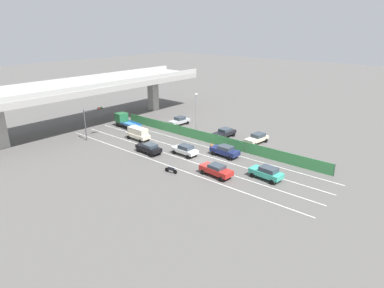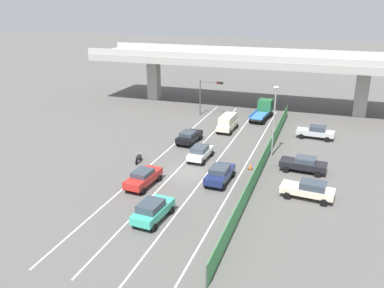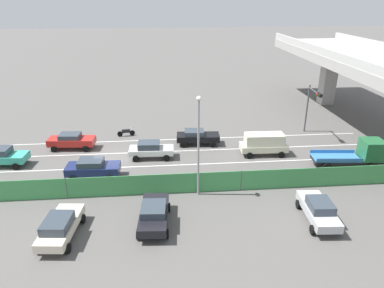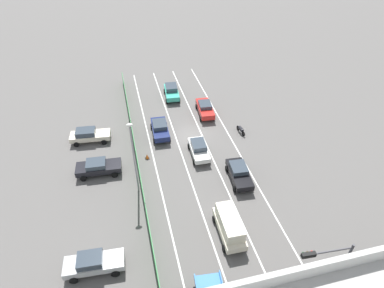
# 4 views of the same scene
# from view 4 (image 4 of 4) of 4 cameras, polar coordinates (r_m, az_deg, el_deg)

# --- Properties ---
(ground_plane) EXTENTS (300.00, 300.00, 0.00)m
(ground_plane) POSITION_cam_4_polar(r_m,az_deg,el_deg) (39.83, -0.61, 1.56)
(ground_plane) COLOR #565451
(lane_line_left_edge) EXTENTS (0.14, 44.84, 0.01)m
(lane_line_left_edge) POSITION_cam_4_polar(r_m,az_deg,el_deg) (37.73, 8.08, -1.28)
(lane_line_left_edge) COLOR silver
(lane_line_left_edge) RESTS_ON ground
(lane_line_mid_left) EXTENTS (0.14, 44.84, 0.01)m
(lane_line_mid_left) POSITION_cam_4_polar(r_m,az_deg,el_deg) (36.82, 3.42, -2.04)
(lane_line_mid_left) COLOR silver
(lane_line_mid_left) RESTS_ON ground
(lane_line_mid_right) EXTENTS (0.14, 44.84, 0.01)m
(lane_line_mid_right) POSITION_cam_4_polar(r_m,az_deg,el_deg) (36.18, -1.45, -2.83)
(lane_line_mid_right) COLOR silver
(lane_line_mid_right) RESTS_ON ground
(lane_line_right_edge) EXTENTS (0.14, 44.84, 0.01)m
(lane_line_right_edge) POSITION_cam_4_polar(r_m,az_deg,el_deg) (35.82, -6.46, -3.62)
(lane_line_right_edge) COLOR silver
(lane_line_right_edge) RESTS_ON ground
(green_fence) EXTENTS (0.10, 40.94, 1.71)m
(green_fence) POSITION_cam_4_polar(r_m,az_deg,el_deg) (35.18, -9.52, -3.03)
(green_fence) COLOR #3D8E4C
(green_fence) RESTS_ON ground
(car_taxi_teal) EXTENTS (2.31, 4.43, 1.73)m
(car_taxi_teal) POSITION_cam_4_polar(r_m,az_deg,el_deg) (47.26, -3.60, 9.19)
(car_taxi_teal) COLOR teal
(car_taxi_teal) RESTS_ON ground
(car_sedan_black) EXTENTS (2.26, 4.55, 1.56)m
(car_sedan_black) POSITION_cam_4_polar(r_m,az_deg,el_deg) (33.68, 8.24, -5.03)
(car_sedan_black) COLOR black
(car_sedan_black) RESTS_ON ground
(car_sedan_red) EXTENTS (2.24, 4.71, 1.62)m
(car_sedan_red) POSITION_cam_4_polar(r_m,az_deg,el_deg) (43.33, 2.29, 6.28)
(car_sedan_red) COLOR red
(car_sedan_red) RESTS_ON ground
(car_hatchback_white) EXTENTS (2.05, 4.26, 1.62)m
(car_hatchback_white) POSITION_cam_4_polar(r_m,az_deg,el_deg) (36.31, 1.20, -0.82)
(car_hatchback_white) COLOR silver
(car_hatchback_white) RESTS_ON ground
(car_van_cream) EXTENTS (2.10, 4.59, 2.15)m
(car_van_cream) POSITION_cam_4_polar(r_m,az_deg,el_deg) (28.65, 6.58, -13.87)
(car_van_cream) COLOR beige
(car_van_cream) RESTS_ON ground
(car_sedan_navy) EXTENTS (2.19, 4.57, 1.66)m
(car_sedan_navy) POSITION_cam_4_polar(r_m,az_deg,el_deg) (39.58, -5.63, 2.73)
(car_sedan_navy) COLOR navy
(car_sedan_navy) RESTS_ON ground
(motorcycle) EXTENTS (0.60, 1.94, 0.93)m
(motorcycle) POSITION_cam_4_polar(r_m,az_deg,el_deg) (40.38, 8.53, 2.46)
(motorcycle) COLOR black
(motorcycle) RESTS_ON ground
(parked_sedan_cream) EXTENTS (4.76, 2.37, 1.65)m
(parked_sedan_cream) POSITION_cam_4_polar(r_m,az_deg,el_deg) (40.21, -17.55, 1.53)
(parked_sedan_cream) COLOR beige
(parked_sedan_cream) RESTS_ON ground
(parked_sedan_dark) EXTENTS (4.73, 2.32, 1.58)m
(parked_sedan_dark) POSITION_cam_4_polar(r_m,az_deg,el_deg) (35.41, -16.08, -3.85)
(parked_sedan_dark) COLOR black
(parked_sedan_dark) RESTS_ON ground
(parked_wagon_silver) EXTENTS (4.69, 2.16, 1.65)m
(parked_wagon_silver) POSITION_cam_4_polar(r_m,az_deg,el_deg) (27.87, -16.88, -19.26)
(parked_wagon_silver) COLOR #B2B5B7
(parked_wagon_silver) RESTS_ON ground
(traffic_light) EXTENTS (3.65, 0.57, 5.42)m
(traffic_light) POSITION_cam_4_polar(r_m,az_deg,el_deg) (25.14, 22.91, -18.39)
(traffic_light) COLOR #47474C
(traffic_light) RESTS_ON ground
(street_lamp) EXTENTS (0.60, 0.36, 7.96)m
(street_lamp) POSITION_cam_4_polar(r_m,az_deg,el_deg) (30.14, -10.21, -1.51)
(street_lamp) COLOR gray
(street_lamp) RESTS_ON ground
(traffic_cone) EXTENTS (0.47, 0.47, 0.65)m
(traffic_cone) POSITION_cam_4_polar(r_m,az_deg,el_deg) (36.52, -7.86, -2.18)
(traffic_cone) COLOR orange
(traffic_cone) RESTS_ON ground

